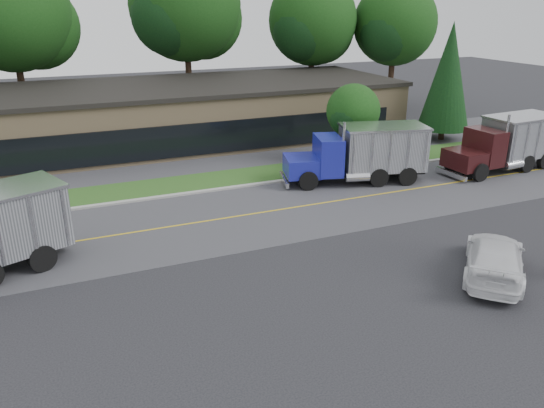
{
  "coord_description": "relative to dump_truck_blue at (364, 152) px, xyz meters",
  "views": [
    {
      "loc": [
        -8.11,
        -14.53,
        10.16
      ],
      "look_at": [
        0.35,
        5.62,
        1.8
      ],
      "focal_mm": 35.0,
      "sensor_mm": 36.0,
      "label": 1
    }
  ],
  "objects": [
    {
      "name": "curb",
      "position": [
        -8.69,
        1.76,
        -1.81
      ],
      "size": [
        60.0,
        0.3,
        0.12
      ],
      "primitive_type": "cube",
      "color": "#9E9E99",
      "rests_on": "ground"
    },
    {
      "name": "grass_verge",
      "position": [
        -8.69,
        3.56,
        -1.81
      ],
      "size": [
        60.0,
        3.4,
        0.03
      ],
      "primitive_type": "cube",
      "color": "#24541D",
      "rests_on": "ground"
    },
    {
      "name": "tree_far_b",
      "position": [
        -18.54,
        22.68,
        7.17
      ],
      "size": [
        9.86,
        9.28,
        14.07
      ],
      "color": "#382619",
      "rests_on": "ground"
    },
    {
      "name": "dump_truck_blue",
      "position": [
        0.0,
        0.0,
        0.0
      ],
      "size": [
        8.68,
        4.5,
        3.36
      ],
      "rotation": [
        0.0,
        0.0,
        2.89
      ],
      "color": "black",
      "rests_on": "ground"
    },
    {
      "name": "center_line",
      "position": [
        -8.69,
        -2.44,
        -1.81
      ],
      "size": [
        60.0,
        0.12,
        0.01
      ],
      "primitive_type": "cube",
      "color": "gold",
      "rests_on": "ground"
    },
    {
      "name": "dump_truck_maroon",
      "position": [
        9.86,
        -1.39,
        -0.0
      ],
      "size": [
        8.29,
        3.17,
        3.36
      ],
      "rotation": [
        0.0,
        0.0,
        3.21
      ],
      "color": "black",
      "rests_on": "ground"
    },
    {
      "name": "tree_far_e",
      "position": [
        15.44,
        19.66,
        6.0
      ],
      "size": [
        8.57,
        8.07,
        12.23
      ],
      "color": "#382619",
      "rests_on": "ground"
    },
    {
      "name": "strip_mall",
      "position": [
        -6.69,
        14.56,
        0.19
      ],
      "size": [
        32.0,
        12.0,
        4.0
      ],
      "primitive_type": "cube",
      "color": "tan",
      "rests_on": "ground"
    },
    {
      "name": "tree_verge",
      "position": [
        1.37,
        3.6,
        1.55
      ],
      "size": [
        3.7,
        3.49,
        5.28
      ],
      "color": "#382619",
      "rests_on": "ground"
    },
    {
      "name": "road",
      "position": [
        -8.69,
        -2.44,
        -1.81
      ],
      "size": [
        60.0,
        8.0,
        0.02
      ],
      "primitive_type": "cube",
      "color": "#4E4E53",
      "rests_on": "ground"
    },
    {
      "name": "evergreen_right",
      "position": [
        11.31,
        6.56,
        3.07
      ],
      "size": [
        3.9,
        3.9,
        8.87
      ],
      "color": "#382619",
      "rests_on": "ground"
    },
    {
      "name": "tree_far_d",
      "position": [
        7.45,
        21.67,
        6.29
      ],
      "size": [
        8.9,
        8.38,
        12.69
      ],
      "color": "#382619",
      "rests_on": "ground"
    },
    {
      "name": "far_parking",
      "position": [
        -8.69,
        8.56,
        -1.81
      ],
      "size": [
        60.0,
        7.0,
        0.02
      ],
      "primitive_type": "cube",
      "color": "#4E4E53",
      "rests_on": "ground"
    },
    {
      "name": "tree_far_c",
      "position": [
        -4.53,
        22.68,
        7.67
      ],
      "size": [
        10.41,
        9.8,
        14.85
      ],
      "color": "#382619",
      "rests_on": "ground"
    },
    {
      "name": "rally_car",
      "position": [
        -1.53,
        -12.17,
        -1.04
      ],
      "size": [
        5.23,
        5.27,
        1.53
      ],
      "primitive_type": "imported",
      "rotation": [
        0.0,
        0.0,
        2.37
      ],
      "color": "silver",
      "rests_on": "ground"
    },
    {
      "name": "ground",
      "position": [
        -8.69,
        -11.44,
        -1.81
      ],
      "size": [
        140.0,
        140.0,
        0.0
      ],
      "primitive_type": "plane",
      "color": "#333338",
      "rests_on": "ground"
    }
  ]
}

